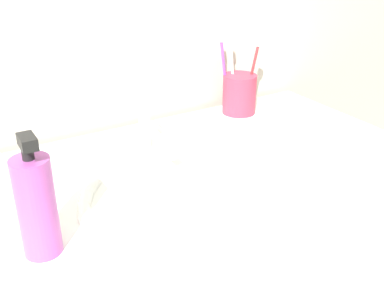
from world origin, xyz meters
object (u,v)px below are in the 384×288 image
Objects in this scene: toothbrush_red at (253,69)px; toothbrush_white at (232,67)px; toothbrush_purple at (224,67)px; toothbrush_cup at (239,94)px; soap_dispenser at (36,205)px; faucet at (150,130)px.

toothbrush_white is at bearing 144.90° from toothbrush_red.
toothbrush_cup is at bearing -35.21° from toothbrush_purple.
toothbrush_red is at bearing -26.63° from toothbrush_purple.
toothbrush_cup is 0.50× the size of toothbrush_white.
toothbrush_cup is at bearing 164.18° from toothbrush_red.
toothbrush_red is 0.67m from soap_dispenser.
soap_dispenser is (-0.27, -0.20, 0.02)m from faucet.
toothbrush_purple is 1.05× the size of soap_dispenser.
toothbrush_cup is at bearing 18.47° from faucet.
toothbrush_red is 0.94× the size of toothbrush_purple.
toothbrush_cup is at bearing 28.04° from soap_dispenser.
faucet is 0.84× the size of toothbrush_purple.
toothbrush_purple is at bearing 153.37° from toothbrush_red.
faucet is 1.70× the size of toothbrush_cup.
toothbrush_cup is 0.64m from soap_dispenser.
toothbrush_red is 0.05m from toothbrush_white.
toothbrush_purple is at bearing 24.91° from faucet.
toothbrush_white is (0.02, -0.00, -0.00)m from toothbrush_purple.
toothbrush_red is 0.95× the size of toothbrush_white.
toothbrush_purple is 0.63m from soap_dispenser.
faucet is at bearing -164.58° from toothbrush_red.
toothbrush_white is at bearing 117.32° from toothbrush_cup.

